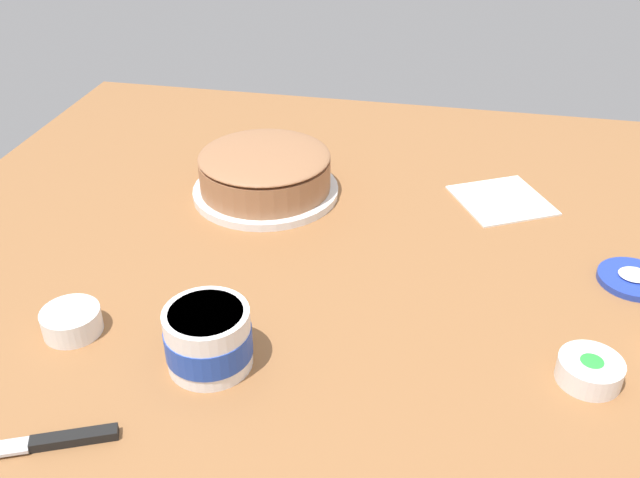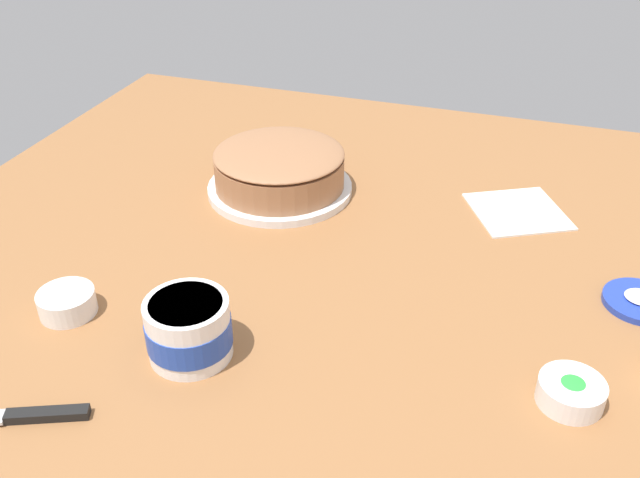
% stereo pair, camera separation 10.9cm
% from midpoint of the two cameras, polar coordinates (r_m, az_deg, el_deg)
% --- Properties ---
extents(ground_plane, '(1.54, 1.54, 0.00)m').
position_cam_midpoint_polar(ground_plane, '(1.01, -0.07, -5.17)').
color(ground_plane, '#936038').
extents(frosted_cake, '(0.26, 0.26, 0.09)m').
position_cam_midpoint_polar(frosted_cake, '(1.27, -6.93, 5.24)').
color(frosted_cake, white).
rests_on(frosted_cake, ground_plane).
extents(frosting_tub, '(0.11, 0.11, 0.08)m').
position_cam_midpoint_polar(frosting_tub, '(0.91, -12.49, -7.92)').
color(frosting_tub, white).
rests_on(frosting_tub, ground_plane).
extents(frosting_tub_lid, '(0.10, 0.10, 0.02)m').
position_cam_midpoint_polar(frosting_tub_lid, '(1.13, 21.60, -3.09)').
color(frosting_tub_lid, '#233DAD').
rests_on(frosting_tub_lid, ground_plane).
extents(spreading_knife, '(0.22, 0.11, 0.01)m').
position_cam_midpoint_polar(spreading_knife, '(0.90, -25.87, -14.92)').
color(spreading_knife, silver).
rests_on(spreading_knife, ground_plane).
extents(sprinkle_bowl_orange, '(0.08, 0.08, 0.03)m').
position_cam_midpoint_polar(sprinkle_bowl_orange, '(1.03, -22.41, -6.24)').
color(sprinkle_bowl_orange, white).
rests_on(sprinkle_bowl_orange, ground_plane).
extents(sprinkle_bowl_green, '(0.08, 0.08, 0.03)m').
position_cam_midpoint_polar(sprinkle_bowl_green, '(0.92, 17.90, -10.16)').
color(sprinkle_bowl_green, white).
rests_on(sprinkle_bowl_green, ground_plane).
extents(paper_napkin, '(0.20, 0.20, 0.01)m').
position_cam_midpoint_polar(paper_napkin, '(1.28, 12.21, 3.09)').
color(paper_napkin, white).
rests_on(paper_napkin, ground_plane).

